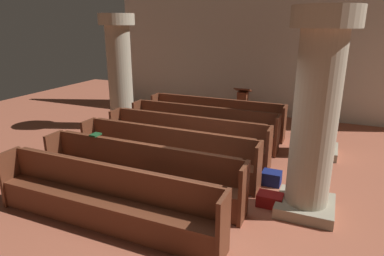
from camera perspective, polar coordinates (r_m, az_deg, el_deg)
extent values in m
plane|color=#AD5B42|center=(5.96, -1.93, -11.65)|extent=(19.20, 19.20, 0.00)
cube|color=beige|center=(11.03, 11.94, 13.80)|extent=(10.00, 0.16, 4.50)
cube|color=brown|center=(9.14, 3.93, 1.78)|extent=(3.62, 0.38, 0.05)
cube|color=brown|center=(9.22, 4.32, 3.60)|extent=(3.62, 0.04, 0.48)
cube|color=#562B1A|center=(9.21, 4.45, 5.04)|extent=(3.48, 0.06, 0.02)
cube|color=#5B2D1B|center=(9.87, -6.20, 3.13)|extent=(0.06, 0.44, 0.93)
cube|color=#5B2D1B|center=(8.72, 15.41, 0.64)|extent=(0.06, 0.44, 0.93)
cube|color=brown|center=(9.04, 3.53, 0.19)|extent=(3.62, 0.03, 0.38)
cube|color=brown|center=(8.26, 1.67, 0.10)|extent=(3.62, 0.38, 0.05)
cube|color=brown|center=(8.34, 2.11, 2.12)|extent=(3.62, 0.04, 0.48)
cube|color=#562B1A|center=(8.32, 2.25, 3.71)|extent=(3.48, 0.06, 0.02)
cube|color=#5B2D1B|center=(9.07, -9.20, 1.70)|extent=(0.06, 0.44, 0.93)
cube|color=#5B2D1B|center=(7.80, 14.34, -1.27)|extent=(0.06, 0.44, 0.93)
cube|color=brown|center=(8.18, 1.20, -1.68)|extent=(3.62, 0.03, 0.38)
cube|color=brown|center=(7.42, -1.12, -1.98)|extent=(3.62, 0.38, 0.05)
cube|color=brown|center=(7.48, -0.60, 0.30)|extent=(3.62, 0.04, 0.48)
cube|color=#562B1A|center=(7.46, -0.46, 2.07)|extent=(3.48, 0.06, 0.02)
cube|color=#5B2D1B|center=(8.30, -12.77, -0.01)|extent=(0.06, 0.44, 0.93)
cube|color=#5B2D1B|center=(6.89, 12.98, -3.69)|extent=(0.06, 0.44, 0.93)
cube|color=brown|center=(7.34, -1.68, -3.98)|extent=(3.62, 0.03, 0.38)
cube|color=brown|center=(6.60, -4.62, -4.57)|extent=(3.62, 0.38, 0.05)
cube|color=brown|center=(6.65, -4.01, -2.00)|extent=(3.62, 0.04, 0.48)
cube|color=#562B1A|center=(6.62, -3.86, -0.01)|extent=(3.48, 0.06, 0.02)
cube|color=#5B2D1B|center=(7.58, -17.04, -2.05)|extent=(0.06, 0.44, 0.93)
cube|color=#5B2D1B|center=(6.01, 11.21, -6.82)|extent=(0.06, 0.44, 0.93)
cube|color=brown|center=(6.55, -5.30, -6.84)|extent=(3.62, 0.03, 0.38)
cube|color=brown|center=(5.84, -9.12, -7.84)|extent=(3.62, 0.38, 0.05)
cube|color=brown|center=(5.86, -8.37, -4.91)|extent=(3.62, 0.04, 0.48)
cube|color=#562B1A|center=(5.82, -8.22, -2.67)|extent=(3.48, 0.06, 0.02)
cube|color=#5B2D1B|center=(6.93, -22.17, -4.48)|extent=(0.06, 0.44, 0.93)
cube|color=#5B2D1B|center=(5.16, 8.79, -11.00)|extent=(0.06, 0.44, 0.93)
cube|color=brown|center=(5.80, -9.95, -10.43)|extent=(3.62, 0.03, 0.38)
cube|color=brown|center=(5.14, -15.00, -11.97)|extent=(3.62, 0.38, 0.05)
cube|color=brown|center=(5.14, -14.08, -8.64)|extent=(3.62, 0.04, 0.48)
cube|color=#562B1A|center=(5.08, -13.95, -6.12)|extent=(3.48, 0.06, 0.02)
cube|color=#5B2D1B|center=(6.35, -28.35, -7.34)|extent=(0.06, 0.44, 0.93)
cube|color=#5B2D1B|center=(4.36, 5.34, -16.74)|extent=(0.06, 0.44, 0.93)
cube|color=brown|center=(5.14, -16.04, -14.89)|extent=(3.62, 0.03, 0.38)
cube|color=#9F967E|center=(8.29, 20.50, -3.47)|extent=(0.90, 0.90, 0.18)
cylinder|color=#ADA389|center=(7.92, 21.59, 6.17)|extent=(0.66, 0.66, 2.66)
cylinder|color=#B6AB90|center=(7.80, 22.86, 16.86)|extent=(0.96, 0.96, 0.30)
cube|color=#9F967E|center=(9.95, -11.67, 0.75)|extent=(0.90, 0.90, 0.18)
cylinder|color=#ADA389|center=(9.64, -12.20, 8.85)|extent=(0.66, 0.66, 2.66)
cylinder|color=#B6AB90|center=(9.54, -12.79, 17.65)|extent=(0.96, 0.96, 0.30)
cube|color=#9F967E|center=(5.82, 18.72, -12.45)|extent=(0.89, 0.89, 0.18)
cylinder|color=#ADA389|center=(5.28, 20.21, 1.07)|extent=(0.66, 0.66, 2.66)
cylinder|color=#B6AB90|center=(5.09, 22.04, 17.24)|extent=(0.95, 0.95, 0.30)
cube|color=#562B1A|center=(10.25, 8.45, 1.08)|extent=(0.45, 0.45, 0.06)
cube|color=brown|center=(10.13, 8.56, 3.49)|extent=(0.28, 0.28, 0.95)
cube|color=brown|center=(10.02, 8.70, 6.46)|extent=(0.48, 0.35, 0.15)
cube|color=#194723|center=(6.38, -16.17, -1.11)|extent=(0.14, 0.20, 0.03)
cube|color=maroon|center=(5.80, 13.15, -11.85)|extent=(0.42, 0.28, 0.21)
cube|color=navy|center=(6.50, 13.42, -8.29)|extent=(0.35, 0.29, 0.25)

